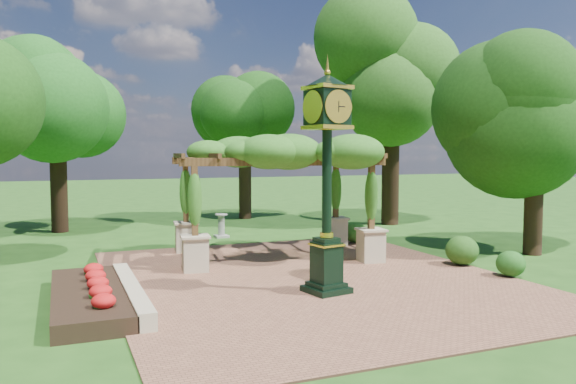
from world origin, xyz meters
name	(u,v)px	position (x,y,z in m)	size (l,w,h in m)	color
ground	(327,288)	(0.00, 0.00, 0.00)	(120.00, 120.00, 0.00)	#1E4714
brick_plaza	(310,278)	(0.00, 1.00, 0.02)	(10.00, 12.00, 0.04)	brown
border_wall	(131,293)	(-4.60, 0.50, 0.20)	(0.35, 5.00, 0.40)	#C6B793
flower_bed	(89,298)	(-5.50, 0.50, 0.18)	(1.50, 5.00, 0.36)	red
pedestal_clock	(327,162)	(-0.27, -0.53, 3.09)	(1.19, 1.19, 5.18)	black
pergola	(274,158)	(0.23, 4.20, 3.14)	(6.52, 4.57, 3.82)	#C5B492
sundial	(221,227)	(-0.17, 8.96, 0.41)	(0.53, 0.53, 0.92)	gray
shrub_front	(511,264)	(5.00, -0.87, 0.38)	(0.76, 0.76, 0.68)	#1D5217
shrub_mid	(462,250)	(4.83, 0.85, 0.47)	(0.95, 0.95, 0.86)	#214B15
shrub_back	(355,232)	(3.94, 5.62, 0.42)	(0.84, 0.84, 0.76)	#2A621C
tree_west_far	(57,106)	(-6.02, 13.04, 5.22)	(4.02, 4.02, 7.63)	black
tree_north	(245,119)	(2.67, 14.69, 4.99)	(3.83, 3.83, 7.28)	#352215
tree_east_far	(392,66)	(8.18, 9.94, 7.28)	(4.58, 4.58, 10.63)	black
tree_east_near	(536,113)	(8.23, 1.52, 4.58)	(4.31, 4.31, 6.66)	#352015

